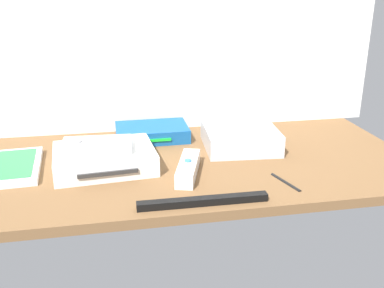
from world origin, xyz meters
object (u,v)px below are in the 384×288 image
at_px(game_console, 104,159).
at_px(stylus_pen, 286,181).
at_px(remote_classic_pad, 97,146).
at_px(sensor_bar, 203,201).
at_px(game_case, 7,167).
at_px(network_router, 152,132).
at_px(mini_computer, 240,137).
at_px(remote_wand, 188,168).

height_order(game_console, stylus_pen, game_console).
distance_m(remote_classic_pad, sensor_bar, 0.28).
xyz_separation_m(game_console, game_case, (-0.21, 0.02, -0.01)).
relative_size(game_case, remote_classic_pad, 1.34).
xyz_separation_m(game_console, network_router, (0.12, 0.17, -0.00)).
xyz_separation_m(mini_computer, network_router, (-0.20, 0.10, -0.01)).
height_order(game_case, sensor_bar, game_case).
relative_size(mini_computer, remote_wand, 1.20).
relative_size(game_case, stylus_pen, 2.20).
height_order(mini_computer, remote_classic_pad, remote_classic_pad).
distance_m(mini_computer, stylus_pen, 0.22).
distance_m(remote_wand, sensor_bar, 0.14).
distance_m(network_router, remote_classic_pad, 0.22).
bearing_deg(remote_classic_pad, stylus_pen, -17.42).
xyz_separation_m(network_router, stylus_pen, (0.24, -0.31, -0.01)).
distance_m(game_case, network_router, 0.36).
distance_m(sensor_bar, stylus_pen, 0.19).
distance_m(game_console, remote_classic_pad, 0.04).
relative_size(mini_computer, network_router, 1.01).
bearing_deg(remote_wand, network_router, 118.97).
bearing_deg(mini_computer, game_case, -175.06).
xyz_separation_m(remote_wand, remote_classic_pad, (-0.18, 0.06, 0.04)).
xyz_separation_m(mini_computer, remote_classic_pad, (-0.34, -0.08, 0.03)).
bearing_deg(game_case, game_console, -10.41).
relative_size(remote_classic_pad, stylus_pen, 1.65).
bearing_deg(remote_wand, mini_computer, 59.15).
distance_m(game_case, stylus_pen, 0.59).
bearing_deg(game_console, game_case, 168.37).
distance_m(game_console, stylus_pen, 0.38).
xyz_separation_m(game_case, remote_wand, (0.38, -0.09, 0.01)).
xyz_separation_m(game_console, stylus_pen, (0.36, -0.14, -0.02)).
height_order(mini_computer, sensor_bar, mini_computer).
distance_m(game_console, remote_wand, 0.18).
xyz_separation_m(mini_computer, stylus_pen, (0.03, -0.21, -0.02)).
height_order(game_case, network_router, network_router).
bearing_deg(mini_computer, stylus_pen, -81.30).
xyz_separation_m(mini_computer, game_case, (-0.53, -0.05, -0.02)).
bearing_deg(mini_computer, network_router, 153.73).
xyz_separation_m(game_case, remote_classic_pad, (0.19, -0.03, 0.05)).
distance_m(game_case, remote_wand, 0.39).
relative_size(remote_wand, stylus_pen, 1.69).
bearing_deg(remote_wand, stylus_pen, -5.14).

